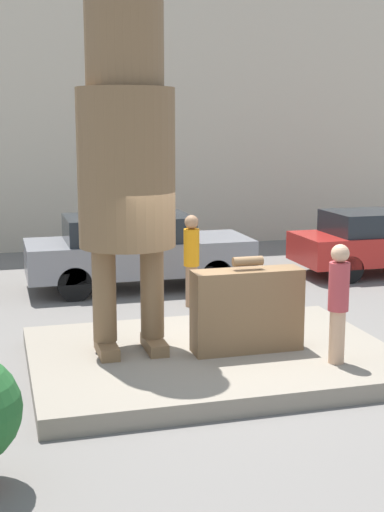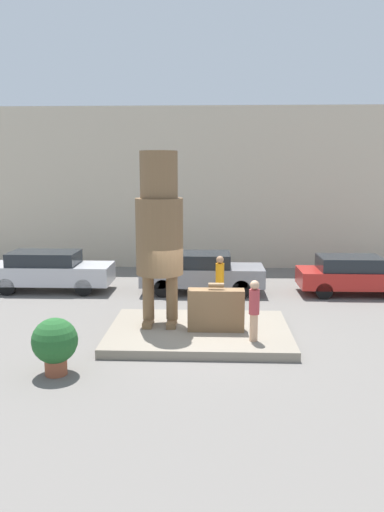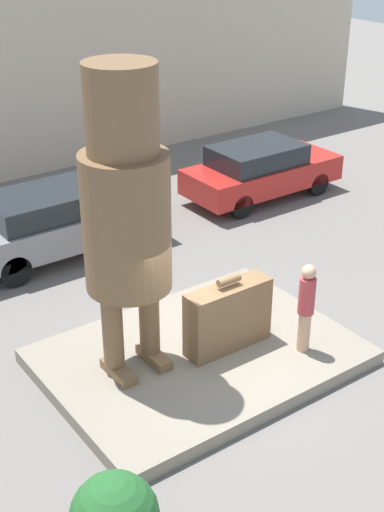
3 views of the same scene
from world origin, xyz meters
TOP-DOWN VIEW (x-y plane):
  - ground_plane at (0.00, 0.00)m, footprint 60.00×60.00m
  - pedestal at (0.00, 0.00)m, footprint 5.08×3.70m
  - building_backdrop at (0.00, 10.35)m, footprint 28.00×0.60m
  - statue_figure at (-1.13, 0.30)m, footprint 1.33×1.33m
  - giant_suitcase at (0.47, -0.17)m, footprint 1.56×0.45m
  - tourist at (1.45, -0.99)m, footprint 0.27×0.27m
  - parked_car_silver at (-5.93, 5.15)m, footprint 4.69×1.71m
  - parked_car_grey at (-0.08, 5.11)m, footprint 4.65×1.74m
  - parked_car_red at (5.67, 5.07)m, footprint 4.19×1.70m
  - planter_pot at (-3.23, -2.77)m, footprint 1.05×1.05m
  - worker_hivis at (0.62, 3.33)m, footprint 0.30×0.30m

SIDE VIEW (x-z plane):
  - ground_plane at x=0.00m, z-range 0.00..0.00m
  - pedestal at x=0.00m, z-range 0.00..0.25m
  - parked_car_red at x=5.67m, z-range 0.04..1.49m
  - planter_pot at x=-3.23m, z-range 0.10..1.43m
  - parked_car_silver at x=-5.93m, z-range 0.05..1.59m
  - parked_car_grey at x=-0.08m, z-range 0.05..1.59m
  - giant_suitcase at x=0.47m, z-range 0.16..1.51m
  - worker_hivis at x=0.62m, z-range 0.08..1.82m
  - tourist at x=1.45m, z-range 0.32..1.94m
  - statue_figure at x=-1.13m, z-range 0.67..5.58m
  - building_backdrop at x=0.00m, z-range 0.00..7.54m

